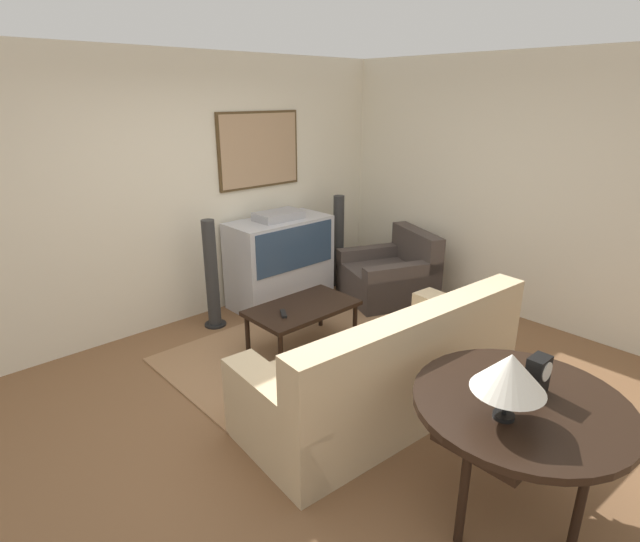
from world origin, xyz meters
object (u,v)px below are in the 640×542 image
table_lamp (510,373)px  armchair (390,277)px  coffee_table (302,311)px  tv (280,260)px  speaker_tower_left (212,277)px  console_table (521,411)px  speaker_tower_right (338,243)px  mantel_clock (538,375)px  couch (386,374)px

table_lamp → armchair: bearing=49.4°
coffee_table → table_lamp: (-0.59, -2.28, 0.60)m
tv → speaker_tower_left: speaker_tower_left is taller
coffee_table → console_table: (-0.38, -2.27, 0.27)m
coffee_table → table_lamp: table_lamp is taller
coffee_table → table_lamp: size_ratio=2.71×
console_table → speaker_tower_right: speaker_tower_right is taller
mantel_clock → speaker_tower_left: 3.31m
armchair → table_lamp: table_lamp is taller
coffee_table → armchair: bearing=9.5°
couch → table_lamp: table_lamp is taller
table_lamp → mantel_clock: (0.35, -0.00, -0.15)m
speaker_tower_left → speaker_tower_right: size_ratio=1.00×
armchair → speaker_tower_right: 0.81m
tv → speaker_tower_right: size_ratio=1.03×
tv → console_table: (-0.94, -3.32, 0.17)m
table_lamp → speaker_tower_right: speaker_tower_right is taller
tv → couch: bearing=-108.5°
coffee_table → speaker_tower_left: speaker_tower_left is taller
couch → speaker_tower_right: speaker_tower_right is taller
couch → console_table: (-0.20, -1.11, 0.35)m
speaker_tower_right → tv: bearing=178.3°
tv → coffee_table: tv is taller
tv → table_lamp: 3.55m
coffee_table → console_table: console_table is taller
table_lamp → speaker_tower_left: speaker_tower_left is taller
coffee_table → speaker_tower_left: (-0.34, 1.02, 0.14)m
couch → mantel_clock: (-0.07, -1.11, 0.53)m
tv → table_lamp: bearing=-109.2°
console_table → speaker_tower_left: bearing=89.3°
table_lamp → speaker_tower_right: 3.91m
console_table → mantel_clock: 0.22m
armchair → speaker_tower_left: bearing=-89.0°
couch → speaker_tower_right: size_ratio=1.96×
armchair → coffee_table: size_ratio=1.19×
armchair → console_table: armchair is taller
speaker_tower_right → speaker_tower_left: bearing=180.0°
console_table → table_lamp: size_ratio=3.13×
armchair → table_lamp: bearing=-18.3°
tv → console_table: bearing=-105.9°
speaker_tower_left → couch: bearing=-85.8°
couch → armchair: (1.76, 1.43, -0.06)m
mantel_clock → speaker_tower_right: speaker_tower_right is taller
mantel_clock → table_lamp: bearing=179.8°
armchair → speaker_tower_right: speaker_tower_right is taller
tv → coffee_table: 1.19m
tv → couch: (-0.74, -2.21, -0.18)m
armchair → mantel_clock: bearing=-13.5°
coffee_table → console_table: bearing=-99.5°
couch → mantel_clock: size_ratio=10.26×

